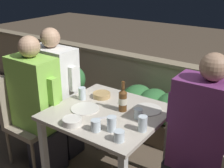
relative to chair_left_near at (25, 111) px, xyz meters
The scene contains 22 objects.
parapet_wall 1.71m from the chair_left_near, 58.81° to the left, with size 9.00×0.18×0.82m.
dining_table 0.90m from the chair_left_near, 10.12° to the left, with size 0.89×0.85×0.74m.
planter_hedge 1.37m from the chair_left_near, 51.85° to the left, with size 0.76×0.47×0.59m.
chair_left_near is the anchor object (origin of this frame).
person_green_blouse 0.23m from the chair_left_near, ahead, with size 0.51×0.26×1.30m.
chair_left_far 0.31m from the chair_left_near, 101.37° to the left, with size 0.43×0.42×0.92m.
person_white_polo 0.35m from the chair_left_near, 65.31° to the left, with size 0.52×0.26×1.32m.
person_purple_stripe 1.64m from the chair_left_near, 10.20° to the left, with size 0.52×0.26×1.33m.
beer_bottle 1.05m from the chair_left_near, 13.58° to the left, with size 0.07×0.07×0.26m.
plate_0 0.74m from the chair_left_near, ahead, with size 0.24×0.24×0.01m.
plate_1 1.21m from the chair_left_near, 17.78° to the left, with size 0.24×0.24×0.01m.
bowl_0 0.79m from the chair_left_near, 27.23° to the left, with size 0.16×0.16×0.04m.
bowl_1 0.84m from the chair_left_near, 12.07° to the right, with size 0.15×0.15×0.05m.
glass_cup_0 0.65m from the chair_left_near, 20.85° to the left, with size 0.06×0.06×0.11m.
glass_cup_1 1.19m from the chair_left_near, ahead, with size 0.07×0.07×0.08m.
glass_cup_2 1.11m from the chair_left_near, ahead, with size 0.07×0.07×0.11m.
glass_cup_3 1.03m from the chair_left_near, ahead, with size 0.07×0.07×0.09m.
glass_cup_4 1.23m from the chair_left_near, ahead, with size 0.07×0.07×0.08m.
glass_cup_5 1.29m from the chair_left_near, ahead, with size 0.07×0.07×0.12m.
fork_0 0.96m from the chair_left_near, ahead, with size 0.12×0.15×0.01m.
fork_1 0.96m from the chair_left_near, 24.80° to the left, with size 0.09×0.16×0.01m.
potted_plant 0.77m from the chair_left_near, 99.55° to the left, with size 0.40×0.40×0.78m.
Camera 1 is at (1.21, -1.66, 1.81)m, focal length 45.00 mm.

